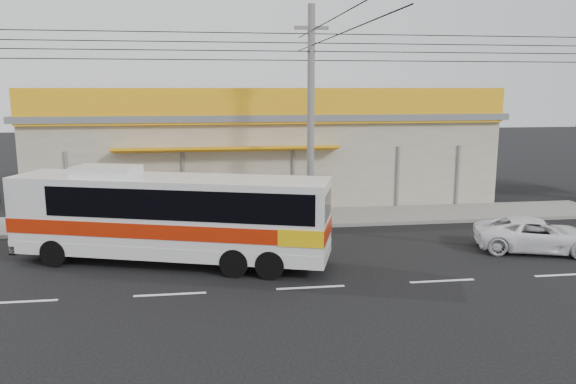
{
  "coord_description": "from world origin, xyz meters",
  "views": [
    {
      "loc": [
        -2.8,
        -17.72,
        5.69
      ],
      "look_at": [
        -0.03,
        2.0,
        1.99
      ],
      "focal_mm": 35.0,
      "sensor_mm": 36.0,
      "label": 1
    }
  ],
  "objects_px": {
    "motorbike_red": "(144,206)",
    "white_car": "(537,235)",
    "coach_bus": "(175,213)",
    "utility_pole": "(311,46)"
  },
  "relations": [
    {
      "from": "coach_bus",
      "to": "white_car",
      "type": "height_order",
      "value": "coach_bus"
    },
    {
      "from": "white_car",
      "to": "utility_pole",
      "type": "bearing_deg",
      "value": 78.05
    },
    {
      "from": "motorbike_red",
      "to": "utility_pole",
      "type": "xyz_separation_m",
      "value": [
        6.86,
        -2.44,
        6.65
      ]
    },
    {
      "from": "motorbike_red",
      "to": "utility_pole",
      "type": "distance_m",
      "value": 9.86
    },
    {
      "from": "motorbike_red",
      "to": "white_car",
      "type": "relative_size",
      "value": 0.45
    },
    {
      "from": "coach_bus",
      "to": "white_car",
      "type": "relative_size",
      "value": 2.5
    },
    {
      "from": "coach_bus",
      "to": "utility_pole",
      "type": "bearing_deg",
      "value": 54.66
    },
    {
      "from": "motorbike_red",
      "to": "utility_pole",
      "type": "relative_size",
      "value": 0.06
    },
    {
      "from": "coach_bus",
      "to": "white_car",
      "type": "bearing_deg",
      "value": 16.6
    },
    {
      "from": "white_car",
      "to": "utility_pole",
      "type": "relative_size",
      "value": 0.12
    }
  ]
}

